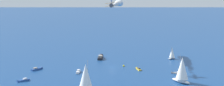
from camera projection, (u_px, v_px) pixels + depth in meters
ground_plane at (112, 67)px, 179.10m from camera, size 2000.00×2000.00×0.00m
motorboat_near_centre at (138, 69)px, 172.93m from camera, size 4.27×5.34×1.60m
motorboat_far_port at (37, 69)px, 172.77m from camera, size 4.08×7.04×1.99m
motorboat_far_stbd at (176, 73)px, 164.36m from camera, size 5.32×1.75×1.52m
motorboat_inshore at (101, 57)px, 203.04m from camera, size 5.57×11.33×3.19m
motorboat_trailing at (78, 72)px, 166.01m from camera, size 3.35×6.67×1.88m
sailboat_ahead at (86, 78)px, 131.22m from camera, size 7.43×11.28×14.02m
sailboat_mid_cluster at (182, 70)px, 146.83m from camera, size 10.31×8.68×13.65m
sailboat_outer_ring_a at (172, 53)px, 201.00m from camera, size 4.96×6.46×8.28m
motorboat_outer_ring_b at (23, 80)px, 149.87m from camera, size 4.52×5.99×1.76m
marker_buoy at (124, 66)px, 180.46m from camera, size 1.10×1.10×2.10m
biplane_lead at (112, 5)px, 173.43m from camera, size 7.47×7.02×3.65m
wingwalker_lead at (111, 1)px, 173.12m from camera, size 1.49×0.39×1.53m
smoke_trail_lead at (119, 3)px, 212.80m from camera, size 13.81×48.77×5.22m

